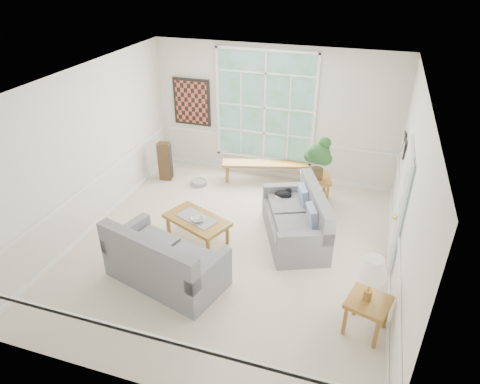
{
  "coord_description": "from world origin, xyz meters",
  "views": [
    {
      "loc": [
        2.04,
        -5.89,
        4.69
      ],
      "look_at": [
        0.1,
        0.2,
        1.05
      ],
      "focal_mm": 32.0,
      "sensor_mm": 36.0,
      "label": 1
    }
  ],
  "objects_px": {
    "loveseat_right": "(295,216)",
    "coffee_table": "(197,229)",
    "end_table": "(314,189)",
    "loveseat_front": "(166,254)",
    "side_table": "(366,315)"
  },
  "relations": [
    {
      "from": "loveseat_right",
      "to": "coffee_table",
      "type": "distance_m",
      "value": 1.8
    },
    {
      "from": "loveseat_right",
      "to": "end_table",
      "type": "height_order",
      "value": "loveseat_right"
    },
    {
      "from": "loveseat_right",
      "to": "coffee_table",
      "type": "relative_size",
      "value": 1.52
    },
    {
      "from": "loveseat_front",
      "to": "loveseat_right",
      "type": "bearing_deg",
      "value": 61.07
    },
    {
      "from": "loveseat_right",
      "to": "loveseat_front",
      "type": "distance_m",
      "value": 2.45
    },
    {
      "from": "loveseat_right",
      "to": "coffee_table",
      "type": "height_order",
      "value": "loveseat_right"
    },
    {
      "from": "coffee_table",
      "to": "loveseat_front",
      "type": "bearing_deg",
      "value": -68.26
    },
    {
      "from": "loveseat_right",
      "to": "end_table",
      "type": "relative_size",
      "value": 3.01
    },
    {
      "from": "coffee_table",
      "to": "side_table",
      "type": "distance_m",
      "value": 3.35
    },
    {
      "from": "loveseat_right",
      "to": "side_table",
      "type": "distance_m",
      "value": 2.35
    },
    {
      "from": "end_table",
      "to": "side_table",
      "type": "distance_m",
      "value": 3.53
    },
    {
      "from": "loveseat_front",
      "to": "coffee_table",
      "type": "relative_size",
      "value": 1.57
    },
    {
      "from": "coffee_table",
      "to": "end_table",
      "type": "relative_size",
      "value": 1.97
    },
    {
      "from": "loveseat_front",
      "to": "coffee_table",
      "type": "bearing_deg",
      "value": 104.22
    },
    {
      "from": "loveseat_right",
      "to": "coffee_table",
      "type": "bearing_deg",
      "value": 175.84
    }
  ]
}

